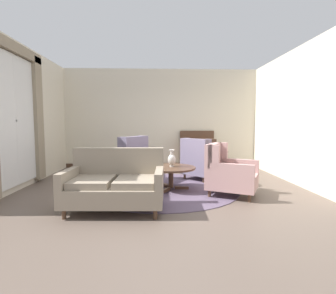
{
  "coord_description": "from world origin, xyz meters",
  "views": [
    {
      "loc": [
        -0.11,
        -4.98,
        1.33
      ],
      "look_at": [
        0.1,
        0.36,
        0.86
      ],
      "focal_mm": 27.82,
      "sensor_mm": 36.0,
      "label": 1
    }
  ],
  "objects_px": {
    "porcelain_vase": "(172,159)",
    "armchair_foreground_right": "(127,162)",
    "sideboard": "(198,151)",
    "side_table": "(217,165)",
    "settee": "(115,185)",
    "armchair_beside_settee": "(228,173)",
    "coffee_table": "(171,170)",
    "armchair_back_corner": "(200,162)"
  },
  "relations": [
    {
      "from": "porcelain_vase",
      "to": "armchair_foreground_right",
      "type": "relative_size",
      "value": 0.3
    },
    {
      "from": "armchair_foreground_right",
      "to": "sideboard",
      "type": "height_order",
      "value": "sideboard"
    },
    {
      "from": "porcelain_vase",
      "to": "side_table",
      "type": "bearing_deg",
      "value": 17.0
    },
    {
      "from": "settee",
      "to": "armchair_beside_settee",
      "type": "xyz_separation_m",
      "value": [
        1.97,
        0.74,
        0.03
      ]
    },
    {
      "from": "settee",
      "to": "porcelain_vase",
      "type": "bearing_deg",
      "value": 54.79
    },
    {
      "from": "coffee_table",
      "to": "armchair_back_corner",
      "type": "bearing_deg",
      "value": 51.45
    },
    {
      "from": "side_table",
      "to": "sideboard",
      "type": "height_order",
      "value": "sideboard"
    },
    {
      "from": "porcelain_vase",
      "to": "armchair_foreground_right",
      "type": "height_order",
      "value": "armchair_foreground_right"
    },
    {
      "from": "coffee_table",
      "to": "armchair_beside_settee",
      "type": "height_order",
      "value": "armchair_beside_settee"
    },
    {
      "from": "coffee_table",
      "to": "settee",
      "type": "height_order",
      "value": "settee"
    },
    {
      "from": "coffee_table",
      "to": "sideboard",
      "type": "distance_m",
      "value": 2.74
    },
    {
      "from": "side_table",
      "to": "settee",
      "type": "bearing_deg",
      "value": -141.82
    },
    {
      "from": "armchair_beside_settee",
      "to": "sideboard",
      "type": "distance_m",
      "value": 3.01
    },
    {
      "from": "porcelain_vase",
      "to": "coffee_table",
      "type": "bearing_deg",
      "value": -111.85
    },
    {
      "from": "armchair_back_corner",
      "to": "armchair_foreground_right",
      "type": "bearing_deg",
      "value": 48.16
    },
    {
      "from": "porcelain_vase",
      "to": "sideboard",
      "type": "relative_size",
      "value": 0.31
    },
    {
      "from": "armchair_back_corner",
      "to": "sideboard",
      "type": "height_order",
      "value": "sideboard"
    },
    {
      "from": "coffee_table",
      "to": "armchair_back_corner",
      "type": "xyz_separation_m",
      "value": [
        0.75,
        0.94,
        0.04
      ]
    },
    {
      "from": "armchair_back_corner",
      "to": "sideboard",
      "type": "bearing_deg",
      "value": -50.1
    },
    {
      "from": "armchair_beside_settee",
      "to": "coffee_table",
      "type": "bearing_deg",
      "value": 94.07
    },
    {
      "from": "armchair_beside_settee",
      "to": "armchair_back_corner",
      "type": "height_order",
      "value": "armchair_back_corner"
    },
    {
      "from": "coffee_table",
      "to": "settee",
      "type": "relative_size",
      "value": 0.65
    },
    {
      "from": "coffee_table",
      "to": "porcelain_vase",
      "type": "relative_size",
      "value": 2.86
    },
    {
      "from": "armchair_beside_settee",
      "to": "armchair_back_corner",
      "type": "bearing_deg",
      "value": 38.89
    },
    {
      "from": "coffee_table",
      "to": "settee",
      "type": "distance_m",
      "value": 1.5
    },
    {
      "from": "settee",
      "to": "sideboard",
      "type": "distance_m",
      "value": 4.19
    },
    {
      "from": "coffee_table",
      "to": "sideboard",
      "type": "xyz_separation_m",
      "value": [
        0.94,
        2.57,
        0.11
      ]
    },
    {
      "from": "porcelain_vase",
      "to": "armchair_foreground_right",
      "type": "distance_m",
      "value": 1.33
    },
    {
      "from": "armchair_foreground_right",
      "to": "armchair_back_corner",
      "type": "relative_size",
      "value": 1.08
    },
    {
      "from": "coffee_table",
      "to": "armchair_foreground_right",
      "type": "relative_size",
      "value": 0.86
    },
    {
      "from": "side_table",
      "to": "sideboard",
      "type": "xyz_separation_m",
      "value": [
        -0.09,
        2.22,
        0.06
      ]
    },
    {
      "from": "porcelain_vase",
      "to": "armchair_back_corner",
      "type": "bearing_deg",
      "value": 50.81
    },
    {
      "from": "settee",
      "to": "side_table",
      "type": "distance_m",
      "value": 2.48
    },
    {
      "from": "porcelain_vase",
      "to": "armchair_back_corner",
      "type": "height_order",
      "value": "armchair_back_corner"
    },
    {
      "from": "armchair_back_corner",
      "to": "coffee_table",
      "type": "bearing_deg",
      "value": 97.86
    },
    {
      "from": "armchair_back_corner",
      "to": "sideboard",
      "type": "xyz_separation_m",
      "value": [
        0.19,
        1.63,
        0.07
      ]
    },
    {
      "from": "coffee_table",
      "to": "armchair_back_corner",
      "type": "relative_size",
      "value": 0.93
    },
    {
      "from": "sideboard",
      "to": "side_table",
      "type": "bearing_deg",
      "value": -87.8
    },
    {
      "from": "armchair_foreground_right",
      "to": "armchair_back_corner",
      "type": "distance_m",
      "value": 1.75
    },
    {
      "from": "porcelain_vase",
      "to": "side_table",
      "type": "xyz_separation_m",
      "value": [
        1.01,
        0.31,
        -0.17
      ]
    },
    {
      "from": "side_table",
      "to": "sideboard",
      "type": "distance_m",
      "value": 2.22
    },
    {
      "from": "armchair_beside_settee",
      "to": "armchair_back_corner",
      "type": "relative_size",
      "value": 1.03
    }
  ]
}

